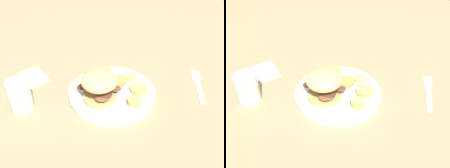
# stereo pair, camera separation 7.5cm
# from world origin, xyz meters

# --- Properties ---
(ground_plane) EXTENTS (4.00, 4.00, 0.00)m
(ground_plane) POSITION_xyz_m (0.00, 0.00, 0.00)
(ground_plane) COLOR #937F5B
(dinner_plate) EXTENTS (0.25, 0.25, 0.02)m
(dinner_plate) POSITION_xyz_m (0.00, 0.00, 0.01)
(dinner_plate) COLOR silver
(dinner_plate) RESTS_ON ground_plane
(sandwich) EXTENTS (0.13, 0.10, 0.08)m
(sandwich) POSITION_xyz_m (0.02, 0.04, 0.06)
(sandwich) COLOR tan
(sandwich) RESTS_ON dinner_plate
(potato_round_0) EXTENTS (0.05, 0.05, 0.01)m
(potato_round_0) POSITION_xyz_m (-0.07, -0.04, 0.02)
(potato_round_0) COLOR tan
(potato_round_0) RESTS_ON dinner_plate
(potato_round_1) EXTENTS (0.04, 0.04, 0.02)m
(potato_round_1) POSITION_xyz_m (-0.08, 0.02, 0.03)
(potato_round_1) COLOR tan
(potato_round_1) RESTS_ON dinner_plate
(potato_round_2) EXTENTS (0.05, 0.05, 0.01)m
(potato_round_2) POSITION_xyz_m (0.00, -0.05, 0.02)
(potato_round_2) COLOR #BC8942
(potato_round_2) RESTS_ON dinner_plate
(potato_round_3) EXTENTS (0.04, 0.04, 0.01)m
(potato_round_3) POSITION_xyz_m (-0.02, -0.08, 0.02)
(potato_round_3) COLOR #DBB766
(potato_round_3) RESTS_ON dinner_plate
(potato_round_4) EXTENTS (0.04, 0.04, 0.02)m
(potato_round_4) POSITION_xyz_m (0.06, -0.06, 0.03)
(potato_round_4) COLOR tan
(potato_round_4) RESTS_ON dinner_plate
(fork) EXTENTS (0.08, 0.16, 0.00)m
(fork) POSITION_xyz_m (-0.22, -0.16, 0.00)
(fork) COLOR silver
(fork) RESTS_ON ground_plane
(drinking_glass) EXTENTS (0.06, 0.06, 0.09)m
(drinking_glass) POSITION_xyz_m (0.20, 0.16, 0.05)
(drinking_glass) COLOR silver
(drinking_glass) RESTS_ON ground_plane
(napkin) EXTENTS (0.12, 0.10, 0.01)m
(napkin) POSITION_xyz_m (0.27, 0.03, 0.00)
(napkin) COLOR white
(napkin) RESTS_ON ground_plane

